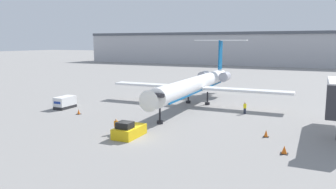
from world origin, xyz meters
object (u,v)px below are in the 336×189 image
at_px(traffic_cone_right, 266,133).
at_px(traffic_cone_mid, 284,150).
at_px(worker_near_tug, 116,126).
at_px(luggage_cart, 65,102).
at_px(worker_by_wing, 245,108).
at_px(airplane_main, 197,84).
at_px(pushback_tug, 129,131).
at_px(traffic_cone_left, 79,112).

distance_m(traffic_cone_right, traffic_cone_mid, 5.42).
distance_m(worker_near_tug, traffic_cone_mid, 17.90).
xyz_separation_m(luggage_cart, traffic_cone_mid, (33.12, -7.95, -0.55)).
bearing_deg(worker_by_wing, airplane_main, 156.62).
relative_size(airplane_main, pushback_tug, 8.04).
distance_m(airplane_main, traffic_cone_right, 19.83).
relative_size(pushback_tug, luggage_cart, 1.20).
xyz_separation_m(pushback_tug, worker_near_tug, (-1.95, 0.42, 0.22)).
bearing_deg(worker_near_tug, traffic_cone_right, 20.10).
xyz_separation_m(airplane_main, traffic_cone_right, (13.21, -14.46, -3.08)).
bearing_deg(luggage_cart, worker_by_wing, 16.18).
xyz_separation_m(worker_near_tug, traffic_cone_left, (-10.48, 6.20, -0.56)).
height_order(pushback_tug, worker_by_wing, pushback_tug).
xyz_separation_m(luggage_cart, traffic_cone_right, (30.78, -3.06, -0.53)).
bearing_deg(worker_near_tug, airplane_main, 83.40).
bearing_deg(traffic_cone_mid, traffic_cone_right, 115.51).
relative_size(worker_by_wing, traffic_cone_mid, 2.17).
xyz_separation_m(luggage_cart, worker_by_wing, (26.29, 7.63, -0.04)).
bearing_deg(airplane_main, pushback_tug, -91.05).
bearing_deg(traffic_cone_right, airplane_main, 132.41).
distance_m(airplane_main, luggage_cart, 21.10).
bearing_deg(worker_near_tug, pushback_tug, -12.02).
bearing_deg(worker_near_tug, luggage_cart, 150.16).
bearing_deg(traffic_cone_left, worker_near_tug, -30.61).
bearing_deg(traffic_cone_left, worker_by_wing, 25.30).
bearing_deg(airplane_main, traffic_cone_right, -47.59).
distance_m(worker_near_tug, traffic_cone_left, 12.19).
bearing_deg(traffic_cone_mid, airplane_main, 128.77).
relative_size(worker_by_wing, traffic_cone_left, 2.39).
height_order(airplane_main, worker_by_wing, airplane_main).
bearing_deg(traffic_cone_right, pushback_tug, -155.82).
xyz_separation_m(worker_near_tug, worker_by_wing, (11.05, 16.38, -0.01)).
xyz_separation_m(worker_near_tug, traffic_cone_mid, (17.87, 0.79, -0.52)).
bearing_deg(airplane_main, luggage_cart, -147.03).
relative_size(luggage_cart, worker_near_tug, 1.98).
bearing_deg(worker_by_wing, worker_near_tug, -124.00).
bearing_deg(traffic_cone_right, worker_by_wing, 112.80).
bearing_deg(luggage_cart, worker_near_tug, -29.84).
xyz_separation_m(worker_by_wing, traffic_cone_left, (-21.53, -10.18, -0.55)).
height_order(pushback_tug, worker_near_tug, pushback_tug).
relative_size(luggage_cart, worker_by_wing, 2.00).
bearing_deg(traffic_cone_mid, traffic_cone_left, 169.20).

